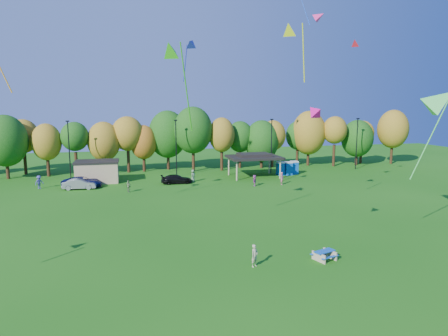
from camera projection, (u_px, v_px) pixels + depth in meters
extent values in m
plane|color=#19600F|center=(220.00, 287.00, 25.10)|extent=(160.00, 160.00, 0.00)
cylinder|color=black|center=(7.00, 167.00, 61.83)|extent=(0.50, 0.50, 3.56)
ellipsoid|color=#144C0F|center=(5.00, 141.00, 61.18)|extent=(6.62, 6.62, 8.00)
cylinder|color=black|center=(25.00, 163.00, 66.08)|extent=(0.50, 0.50, 3.79)
ellipsoid|color=olive|center=(23.00, 136.00, 65.39)|extent=(4.94, 4.94, 5.58)
cylinder|color=black|center=(48.00, 166.00, 63.94)|extent=(0.50, 0.50, 3.34)
ellipsoid|color=olive|center=(47.00, 142.00, 63.34)|extent=(4.61, 4.61, 5.88)
cylinder|color=black|center=(76.00, 164.00, 64.74)|extent=(0.50, 0.50, 3.82)
ellipsoid|color=#144C0F|center=(75.00, 136.00, 64.04)|extent=(4.43, 4.43, 4.73)
cylinder|color=black|center=(105.00, 164.00, 66.42)|extent=(0.50, 0.50, 3.25)
ellipsoid|color=olive|center=(104.00, 141.00, 65.83)|extent=(5.33, 5.33, 6.53)
cylinder|color=black|center=(129.00, 161.00, 67.80)|extent=(0.50, 0.50, 3.96)
ellipsoid|color=olive|center=(127.00, 134.00, 67.08)|extent=(5.31, 5.31, 5.82)
cylinder|color=black|center=(144.00, 163.00, 68.73)|extent=(0.50, 0.50, 3.05)
ellipsoid|color=#995914|center=(143.00, 142.00, 68.18)|extent=(4.54, 4.54, 5.87)
cylinder|color=black|center=(168.00, 159.00, 70.80)|extent=(0.50, 0.50, 3.77)
ellipsoid|color=#144C0F|center=(168.00, 134.00, 70.11)|extent=(6.69, 6.69, 8.35)
cylinder|color=black|center=(193.00, 159.00, 68.81)|extent=(0.50, 0.50, 4.28)
ellipsoid|color=#144C0F|center=(193.00, 130.00, 68.03)|extent=(6.64, 6.64, 8.01)
cylinder|color=black|center=(222.00, 160.00, 69.68)|extent=(0.50, 0.50, 3.76)
ellipsoid|color=olive|center=(222.00, 135.00, 68.99)|extent=(4.49, 4.49, 6.02)
cylinder|color=black|center=(240.00, 159.00, 72.55)|extent=(0.50, 0.50, 3.43)
ellipsoid|color=#144C0F|center=(240.00, 137.00, 71.93)|extent=(4.77, 4.77, 5.63)
cylinder|color=black|center=(261.00, 160.00, 72.65)|extent=(0.50, 0.50, 2.95)
ellipsoid|color=#144C0F|center=(262.00, 141.00, 72.11)|extent=(6.14, 6.14, 7.54)
cylinder|color=black|center=(272.00, 158.00, 73.57)|extent=(0.50, 0.50, 3.52)
ellipsoid|color=olive|center=(273.00, 135.00, 72.93)|extent=(4.78, 4.78, 5.53)
cylinder|color=black|center=(297.00, 156.00, 76.47)|extent=(0.50, 0.50, 3.39)
ellipsoid|color=#144C0F|center=(298.00, 135.00, 75.86)|extent=(4.54, 4.54, 5.46)
cylinder|color=black|center=(308.00, 156.00, 75.59)|extent=(0.50, 0.50, 3.72)
ellipsoid|color=olive|center=(309.00, 133.00, 74.92)|extent=(6.32, 6.32, 8.24)
cylinder|color=black|center=(334.00, 155.00, 74.67)|extent=(0.50, 0.50, 4.06)
ellipsoid|color=olive|center=(335.00, 130.00, 73.93)|extent=(4.50, 4.50, 5.13)
cylinder|color=black|center=(356.00, 157.00, 76.43)|extent=(0.50, 0.50, 3.05)
ellipsoid|color=#144C0F|center=(357.00, 138.00, 75.87)|extent=(5.97, 5.97, 7.05)
cylinder|color=black|center=(361.00, 154.00, 78.31)|extent=(0.50, 0.50, 3.55)
ellipsoid|color=olive|center=(362.00, 133.00, 77.67)|extent=(4.60, 4.60, 4.99)
cylinder|color=black|center=(391.00, 153.00, 77.78)|extent=(0.50, 0.50, 4.07)
ellipsoid|color=olive|center=(393.00, 129.00, 77.04)|extent=(5.83, 5.83, 7.42)
cylinder|color=black|center=(69.00, 151.00, 59.61)|extent=(0.16, 0.16, 9.00)
cube|color=black|center=(67.00, 121.00, 58.91)|extent=(0.50, 0.25, 0.18)
cylinder|color=black|center=(176.00, 149.00, 63.29)|extent=(0.16, 0.16, 9.00)
cube|color=black|center=(176.00, 120.00, 62.59)|extent=(0.50, 0.25, 0.18)
cylinder|color=black|center=(271.00, 146.00, 66.97)|extent=(0.16, 0.16, 9.00)
cube|color=black|center=(272.00, 119.00, 66.26)|extent=(0.50, 0.25, 0.18)
cylinder|color=black|center=(357.00, 144.00, 70.64)|extent=(0.16, 0.16, 9.00)
cube|color=black|center=(358.00, 119.00, 69.94)|extent=(0.50, 0.25, 0.18)
cube|color=tan|center=(97.00, 172.00, 59.08)|extent=(6.00, 4.00, 3.00)
cube|color=black|center=(97.00, 161.00, 58.83)|extent=(6.30, 4.30, 0.25)
cylinder|color=tan|center=(237.00, 171.00, 60.43)|extent=(0.24, 0.24, 3.00)
cylinder|color=tan|center=(280.00, 169.00, 62.03)|extent=(0.24, 0.24, 3.00)
cylinder|color=tan|center=(229.00, 166.00, 65.23)|extent=(0.24, 0.24, 3.00)
cylinder|color=tan|center=(269.00, 164.00, 66.84)|extent=(0.24, 0.24, 3.00)
cube|color=black|center=(254.00, 157.00, 63.37)|extent=(8.20, 6.20, 0.35)
cube|color=black|center=(254.00, 155.00, 63.31)|extent=(5.00, 3.50, 0.45)
cube|color=#0D50B3|center=(280.00, 169.00, 65.27)|extent=(1.10, 1.10, 2.00)
cube|color=silver|center=(280.00, 162.00, 65.10)|extent=(1.15, 1.15, 0.18)
cube|color=#0D50B3|center=(288.00, 169.00, 65.34)|extent=(1.10, 1.10, 2.00)
cube|color=silver|center=(288.00, 162.00, 65.17)|extent=(1.15, 1.15, 0.18)
cube|color=#0D50B3|center=(294.00, 168.00, 66.26)|extent=(1.10, 1.10, 2.00)
cube|color=silver|center=(294.00, 162.00, 66.09)|extent=(1.15, 1.15, 0.18)
cube|color=tan|center=(319.00, 257.00, 29.18)|extent=(0.53, 1.27, 0.65)
cube|color=tan|center=(330.00, 254.00, 29.81)|extent=(0.53, 1.27, 0.65)
cube|color=blue|center=(325.00, 251.00, 29.44)|extent=(1.76, 1.17, 0.05)
cube|color=blue|center=(330.00, 257.00, 29.02)|extent=(1.61, 0.74, 0.05)
cube|color=blue|center=(319.00, 252.00, 29.95)|extent=(1.61, 0.74, 0.05)
imported|color=tan|center=(255.00, 256.00, 28.19)|extent=(0.71, 0.65, 1.62)
imported|color=gray|center=(80.00, 184.00, 54.28)|extent=(4.51, 1.75, 1.46)
imported|color=#0D144E|center=(82.00, 182.00, 55.40)|extent=(5.45, 2.52, 1.51)
imported|color=black|center=(177.00, 179.00, 58.23)|extent=(4.51, 1.88, 1.30)
imported|color=#9B408C|center=(255.00, 180.00, 56.40)|extent=(0.86, 1.56, 1.60)
imported|color=#668A5E|center=(193.00, 176.00, 59.62)|extent=(0.98, 1.07, 1.83)
imported|color=#4A4598|center=(39.00, 182.00, 54.54)|extent=(1.35, 1.29, 1.84)
imported|color=#6B8853|center=(128.00, 186.00, 52.35)|extent=(0.87, 0.97, 1.59)
imported|color=#C65D78|center=(282.00, 178.00, 57.44)|extent=(0.67, 0.79, 1.83)
cone|color=navy|center=(192.00, 43.00, 39.33)|extent=(1.65, 1.83, 1.51)
cylinder|color=navy|center=(185.00, 63.00, 40.54)|extent=(0.71, 1.37, 3.79)
cone|color=red|center=(355.00, 42.00, 47.69)|extent=(1.71, 1.73, 1.40)
cone|color=#E30C7E|center=(314.00, 111.00, 27.98)|extent=(1.37, 1.58, 1.36)
cylinder|color=blue|center=(303.00, 3.00, 52.18)|extent=(2.03, 0.89, 5.67)
cone|color=green|center=(170.00, 49.00, 31.56)|extent=(2.21, 2.43, 1.98)
cylinder|color=green|center=(186.00, 89.00, 30.47)|extent=(1.22, 2.26, 6.61)
cone|color=#45C44E|center=(441.00, 101.00, 33.05)|extent=(4.08, 3.78, 3.30)
cylinder|color=#45C44E|center=(429.00, 140.00, 32.10)|extent=(2.20, 1.35, 6.61)
cone|color=#F9FF1A|center=(289.00, 28.00, 34.63)|extent=(2.09, 2.21, 1.78)
cylinder|color=#F9FF1A|center=(303.00, 54.00, 33.99)|extent=(1.11, 1.54, 4.73)
cone|color=#EA277A|center=(319.00, 16.00, 39.46)|extent=(1.77, 1.70, 1.43)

